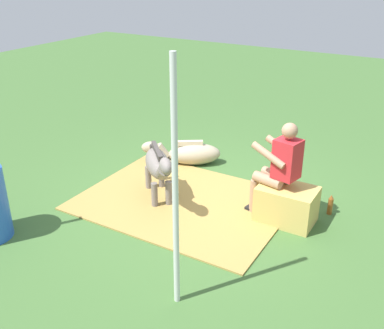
{
  "coord_description": "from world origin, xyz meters",
  "views": [
    {
      "loc": [
        -2.79,
        5.05,
        3.22
      ],
      "look_at": [
        0.17,
        0.04,
        0.55
      ],
      "focal_mm": 42.36,
      "sensor_mm": 36.0,
      "label": 1
    }
  ],
  "objects_px": {
    "hay_bale": "(286,204)",
    "person_seated": "(278,166)",
    "pony_standing": "(158,166)",
    "pony_lying": "(189,154)",
    "tent_pole_left": "(175,191)",
    "soda_bottle": "(330,205)"
  },
  "relations": [
    {
      "from": "hay_bale",
      "to": "person_seated",
      "type": "relative_size",
      "value": 0.55
    },
    {
      "from": "hay_bale",
      "to": "pony_standing",
      "type": "height_order",
      "value": "pony_standing"
    },
    {
      "from": "pony_lying",
      "to": "person_seated",
      "type": "bearing_deg",
      "value": 154.75
    },
    {
      "from": "hay_bale",
      "to": "tent_pole_left",
      "type": "height_order",
      "value": "tent_pole_left"
    },
    {
      "from": "soda_bottle",
      "to": "pony_lying",
      "type": "bearing_deg",
      "value": -9.89
    },
    {
      "from": "pony_standing",
      "to": "pony_lying",
      "type": "height_order",
      "value": "pony_standing"
    },
    {
      "from": "pony_lying",
      "to": "tent_pole_left",
      "type": "relative_size",
      "value": 0.5
    },
    {
      "from": "pony_standing",
      "to": "tent_pole_left",
      "type": "bearing_deg",
      "value": 129.09
    },
    {
      "from": "pony_standing",
      "to": "pony_lying",
      "type": "bearing_deg",
      "value": -77.77
    },
    {
      "from": "hay_bale",
      "to": "pony_lying",
      "type": "xyz_separation_m",
      "value": [
        2.06,
        -0.92,
        -0.06
      ]
    },
    {
      "from": "pony_standing",
      "to": "soda_bottle",
      "type": "relative_size",
      "value": 3.63
    },
    {
      "from": "person_seated",
      "to": "pony_lying",
      "type": "xyz_separation_m",
      "value": [
        1.89,
        -0.89,
        -0.57
      ]
    },
    {
      "from": "person_seated",
      "to": "tent_pole_left",
      "type": "bearing_deg",
      "value": 82.93
    },
    {
      "from": "tent_pole_left",
      "to": "pony_lying",
      "type": "bearing_deg",
      "value": -61.1
    },
    {
      "from": "pony_standing",
      "to": "soda_bottle",
      "type": "height_order",
      "value": "pony_standing"
    },
    {
      "from": "hay_bale",
      "to": "tent_pole_left",
      "type": "xyz_separation_m",
      "value": [
        0.42,
        2.05,
        1.02
      ]
    },
    {
      "from": "person_seated",
      "to": "tent_pole_left",
      "type": "relative_size",
      "value": 0.54
    },
    {
      "from": "person_seated",
      "to": "pony_lying",
      "type": "height_order",
      "value": "person_seated"
    },
    {
      "from": "person_seated",
      "to": "pony_standing",
      "type": "height_order",
      "value": "person_seated"
    },
    {
      "from": "hay_bale",
      "to": "tent_pole_left",
      "type": "bearing_deg",
      "value": 78.4
    },
    {
      "from": "soda_bottle",
      "to": "pony_standing",
      "type": "bearing_deg",
      "value": 20.92
    },
    {
      "from": "person_seated",
      "to": "pony_lying",
      "type": "bearing_deg",
      "value": -25.25
    }
  ]
}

